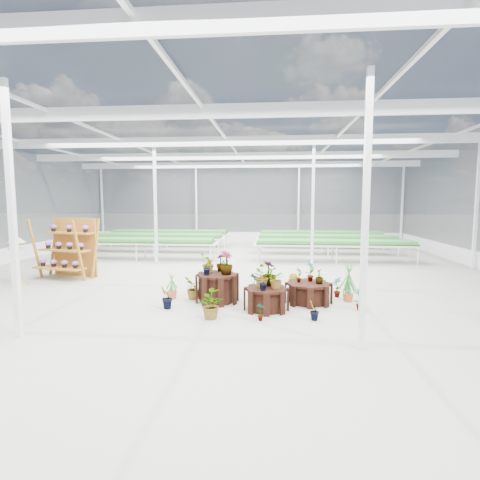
# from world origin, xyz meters

# --- Properties ---
(ground_plane) EXTENTS (24.00, 24.00, 0.00)m
(ground_plane) POSITION_xyz_m (0.00, 0.00, 0.00)
(ground_plane) COLOR gray
(ground_plane) RESTS_ON ground
(greenhouse_shell) EXTENTS (18.00, 24.00, 4.50)m
(greenhouse_shell) POSITION_xyz_m (0.00, 0.00, 2.25)
(greenhouse_shell) COLOR white
(greenhouse_shell) RESTS_ON ground
(steel_frame) EXTENTS (18.00, 24.00, 4.50)m
(steel_frame) POSITION_xyz_m (0.00, 0.00, 2.25)
(steel_frame) COLOR silver
(steel_frame) RESTS_ON ground
(nursery_benches) EXTENTS (16.00, 7.00, 0.84)m
(nursery_benches) POSITION_xyz_m (0.00, 7.20, 0.42)
(nursery_benches) COLOR silver
(nursery_benches) RESTS_ON ground
(plinth_tall) EXTENTS (1.27, 1.27, 0.69)m
(plinth_tall) POSITION_xyz_m (0.19, -1.32, 0.34)
(plinth_tall) COLOR black
(plinth_tall) RESTS_ON ground
(plinth_mid) EXTENTS (1.01, 1.01, 0.51)m
(plinth_mid) POSITION_xyz_m (1.39, -1.92, 0.26)
(plinth_mid) COLOR black
(plinth_mid) RESTS_ON ground
(plinth_low) EXTENTS (1.10, 1.10, 0.49)m
(plinth_low) POSITION_xyz_m (2.39, -1.22, 0.25)
(plinth_low) COLOR black
(plinth_low) RESTS_ON ground
(shelf_rack) EXTENTS (1.97, 1.34, 1.90)m
(shelf_rack) POSITION_xyz_m (-5.01, 1.06, 0.95)
(shelf_rack) COLOR #98601E
(shelf_rack) RESTS_ON ground
(bird_table) EXTENTS (0.42, 0.42, 1.48)m
(bird_table) POSITION_xyz_m (-5.83, -0.07, 0.74)
(bird_table) COLOR #A7954D
(bird_table) RESTS_ON ground
(nursery_plants) EXTENTS (4.82, 2.66, 1.26)m
(nursery_plants) POSITION_xyz_m (1.01, -1.42, 0.53)
(nursery_plants) COLOR #317833
(nursery_plants) RESTS_ON ground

